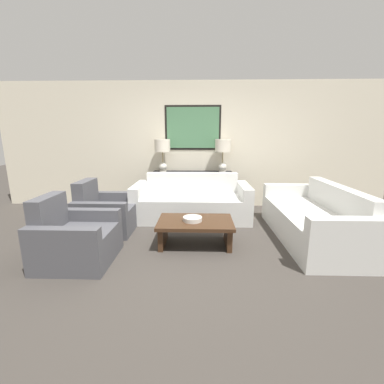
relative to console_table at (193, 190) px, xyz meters
The scene contains 11 objects.
ground_plane 2.17m from the console_table, 90.00° to the right, with size 20.00×20.00×0.00m, color #3D3833.
back_wall 0.97m from the console_table, 90.00° to the left, with size 8.38×0.12×2.65m.
console_table is the anchor object (origin of this frame).
table_lamp_left 1.07m from the console_table, behind, with size 0.32×0.32×0.67m.
table_lamp_right 1.07m from the console_table, ahead, with size 0.32×0.32×0.67m.
couch_by_back_wall 0.68m from the console_table, 90.00° to the right, with size 2.15×0.95×0.82m.
couch_by_side 2.49m from the console_table, 40.68° to the right, with size 0.95×2.15×0.82m.
coffee_table 1.90m from the console_table, 87.16° to the right, with size 1.07×0.68×0.37m.
decorative_bowl 1.92m from the console_table, 88.35° to the right, with size 0.27×0.27×0.06m.
armchair_near_back_wall 1.96m from the console_table, 135.74° to the right, with size 0.85×0.87×0.84m.
armchair_near_camera 2.80m from the console_table, 120.03° to the right, with size 0.85×0.87×0.84m.
Camera 1 is at (0.15, -3.24, 1.58)m, focal length 24.00 mm.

